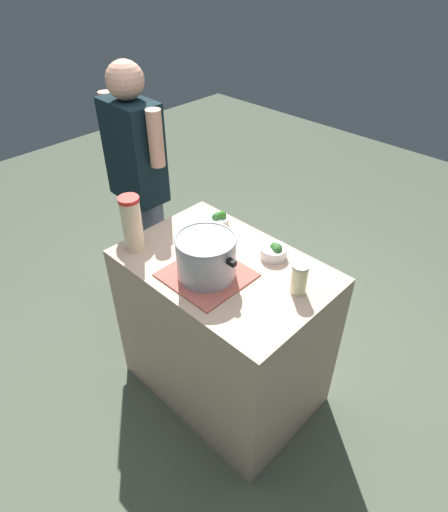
{
  "coord_description": "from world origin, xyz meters",
  "views": [
    {
      "loc": [
        -1.12,
        1.16,
        2.18
      ],
      "look_at": [
        0.0,
        0.0,
        0.95
      ],
      "focal_mm": 30.6,
      "sensor_mm": 36.0,
      "label": 1
    }
  ],
  "objects_px": {
    "broccoli_bowl_front": "(274,251)",
    "broccoli_bowl_center": "(219,219)",
    "lemonade_pitcher": "(132,223)",
    "mason_jar": "(299,278)",
    "cooking_pot": "(206,256)",
    "person_cook": "(140,191)"
  },
  "relations": [
    {
      "from": "broccoli_bowl_front",
      "to": "broccoli_bowl_center",
      "type": "height_order",
      "value": "same"
    },
    {
      "from": "cooking_pot",
      "to": "person_cook",
      "type": "distance_m",
      "value": 0.89
    },
    {
      "from": "person_cook",
      "to": "mason_jar",
      "type": "bearing_deg",
      "value": 177.36
    },
    {
      "from": "broccoli_bowl_front",
      "to": "lemonade_pitcher",
      "type": "bearing_deg",
      "value": 37.79
    },
    {
      "from": "cooking_pot",
      "to": "broccoli_bowl_center",
      "type": "relative_size",
      "value": 3.06
    },
    {
      "from": "cooking_pot",
      "to": "broccoli_bowl_front",
      "type": "height_order",
      "value": "cooking_pot"
    },
    {
      "from": "cooking_pot",
      "to": "lemonade_pitcher",
      "type": "xyz_separation_m",
      "value": [
        0.41,
        0.09,
        0.03
      ]
    },
    {
      "from": "cooking_pot",
      "to": "mason_jar",
      "type": "xyz_separation_m",
      "value": [
        -0.36,
        -0.2,
        -0.04
      ]
    },
    {
      "from": "broccoli_bowl_front",
      "to": "person_cook",
      "type": "xyz_separation_m",
      "value": [
        0.97,
        0.07,
        -0.02
      ]
    },
    {
      "from": "lemonade_pitcher",
      "to": "broccoli_bowl_center",
      "type": "bearing_deg",
      "value": -109.37
    },
    {
      "from": "cooking_pot",
      "to": "lemonade_pitcher",
      "type": "relative_size",
      "value": 1.21
    },
    {
      "from": "lemonade_pitcher",
      "to": "person_cook",
      "type": "height_order",
      "value": "person_cook"
    },
    {
      "from": "lemonade_pitcher",
      "to": "person_cook",
      "type": "bearing_deg",
      "value": -39.26
    },
    {
      "from": "lemonade_pitcher",
      "to": "broccoli_bowl_front",
      "type": "xyz_separation_m",
      "value": [
        -0.54,
        -0.42,
        -0.11
      ]
    },
    {
      "from": "broccoli_bowl_front",
      "to": "broccoli_bowl_center",
      "type": "xyz_separation_m",
      "value": [
        0.39,
        -0.01,
        0.0
      ]
    },
    {
      "from": "lemonade_pitcher",
      "to": "mason_jar",
      "type": "height_order",
      "value": "lemonade_pitcher"
    },
    {
      "from": "lemonade_pitcher",
      "to": "mason_jar",
      "type": "relative_size",
      "value": 1.96
    },
    {
      "from": "broccoli_bowl_center",
      "to": "person_cook",
      "type": "xyz_separation_m",
      "value": [
        0.58,
        0.08,
        -0.02
      ]
    },
    {
      "from": "cooking_pot",
      "to": "lemonade_pitcher",
      "type": "distance_m",
      "value": 0.42
    },
    {
      "from": "mason_jar",
      "to": "person_cook",
      "type": "xyz_separation_m",
      "value": [
        1.2,
        -0.06,
        -0.06
      ]
    },
    {
      "from": "mason_jar",
      "to": "broccoli_bowl_front",
      "type": "distance_m",
      "value": 0.27
    },
    {
      "from": "lemonade_pitcher",
      "to": "broccoli_bowl_front",
      "type": "height_order",
      "value": "lemonade_pitcher"
    }
  ]
}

